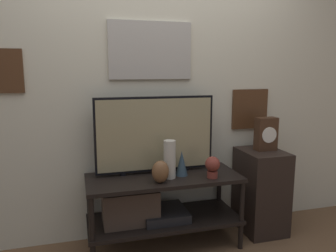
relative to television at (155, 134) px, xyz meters
name	(u,v)px	position (x,y,z in m)	size (l,w,h in m)	color
wall_back	(155,79)	(0.05, 0.19, 0.44)	(6.40, 0.08, 2.70)	beige
media_console	(151,204)	(-0.06, -0.11, -0.54)	(1.22, 0.49, 0.59)	black
television	(155,134)	(0.00, 0.00, 0.00)	(0.97, 0.05, 0.63)	black
vase_tall_ceramic	(170,159)	(0.08, -0.16, -0.17)	(0.09, 0.09, 0.30)	beige
vase_slim_bronze	(182,163)	(0.19, -0.12, -0.22)	(0.10, 0.10, 0.20)	#2D4251
vase_urn_stoneware	(160,172)	(-0.02, -0.24, -0.24)	(0.13, 0.11, 0.17)	brown
decorative_bust	(213,166)	(0.40, -0.24, -0.23)	(0.12, 0.12, 0.17)	brown
side_table	(261,191)	(0.94, -0.08, -0.55)	(0.35, 0.44, 0.73)	black
mantel_clock	(266,134)	(0.98, -0.06, -0.04)	(0.18, 0.11, 0.29)	#422819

